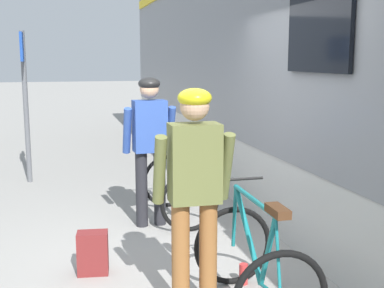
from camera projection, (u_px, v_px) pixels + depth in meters
name	position (u px, v px, depth m)	size (l,w,h in m)	color
ground_plane	(162.00, 258.00, 5.02)	(80.00, 80.00, 0.00)	gray
cyclist_near_in_olive	(194.00, 182.00, 3.78)	(0.62, 0.32, 1.76)	#935B2D
cyclist_far_in_blue	(150.00, 138.00, 5.84)	(0.62, 0.33, 1.76)	#232328
bicycle_near_teal	(254.00, 264.00, 3.88)	(0.73, 1.08, 0.99)	black
bicycle_far_silver	(178.00, 187.00, 6.21)	(0.74, 1.09, 0.99)	black
backpack_on_platform	(93.00, 253.00, 4.63)	(0.28, 0.18, 0.40)	maroon
water_bottle_near_the_bikes	(243.00, 274.00, 4.43)	(0.08, 0.08, 0.18)	red
platform_sign_post	(24.00, 81.00, 7.86)	(0.08, 0.70, 2.40)	#595B60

